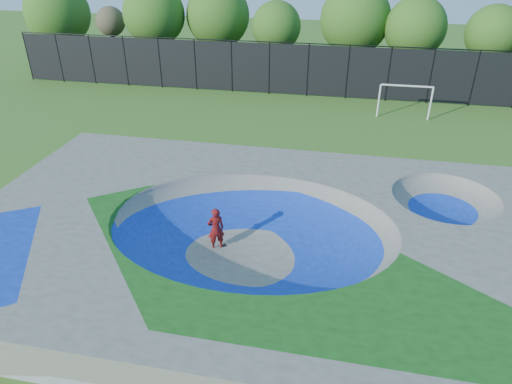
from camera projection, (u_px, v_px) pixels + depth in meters
ground at (252, 254)px, 17.85m from camera, size 120.00×120.00×0.00m
skate_deck at (252, 238)px, 17.49m from camera, size 22.00×14.00×1.50m
skater at (216, 229)px, 17.76m from camera, size 0.79×0.71×1.82m
skateboard at (217, 247)px, 18.19m from camera, size 0.77×0.62×0.05m
soccer_goal at (406, 95)px, 30.62m from camera, size 3.50×0.12×2.31m
fence at (308, 69)px, 34.83m from camera, size 48.09×0.09×4.04m
treeline at (296, 21)px, 37.90m from camera, size 51.96×7.25×7.86m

